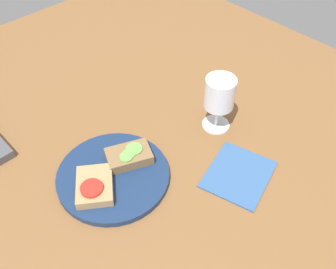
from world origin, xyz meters
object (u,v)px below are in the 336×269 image
object	(u,v)px
plate	(113,176)
sandwich_with_tomato	(94,186)
wine_glass	(220,95)
napkin	(238,174)
sandwich_with_cucumber	(129,156)

from	to	relation	value
plate	sandwich_with_tomato	bearing A→B (deg)	-172.18
sandwich_with_tomato	wine_glass	distance (cm)	33.70
sandwich_with_tomato	napkin	distance (cm)	30.24
sandwich_with_tomato	wine_glass	size ratio (longest dim) A/B	0.86
sandwich_with_tomato	sandwich_with_cucumber	bearing A→B (deg)	7.18
plate	sandwich_with_tomato	size ratio (longest dim) A/B	2.01
wine_glass	napkin	size ratio (longest dim) A/B	0.94
sandwich_with_tomato	napkin	bearing A→B (deg)	-34.60
plate	napkin	size ratio (longest dim) A/B	1.63
wine_glass	napkin	world-z (taller)	wine_glass
sandwich_with_tomato	napkin	size ratio (longest dim) A/B	0.81
sandwich_with_cucumber	wine_glass	distance (cm)	24.26
sandwich_with_tomato	napkin	xyz separation A→B (cm)	(24.82, -17.12, -2.37)
plate	sandwich_with_cucumber	xyz separation A→B (cm)	(4.97, 0.57, 1.98)
plate	wine_glass	world-z (taller)	wine_glass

